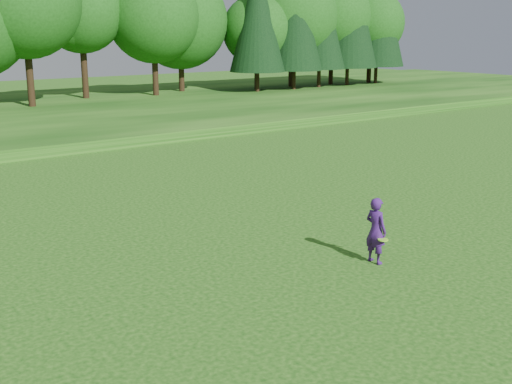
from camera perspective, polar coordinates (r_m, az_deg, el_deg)
ground at (r=15.89m, az=-0.09°, el=-8.33°), size 140.00×140.00×0.00m
walking_path at (r=33.51m, az=-21.03°, el=2.84°), size 130.00×1.60×0.04m
woman at (r=17.41m, az=10.61°, el=-3.38°), size 0.46×0.79×1.81m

